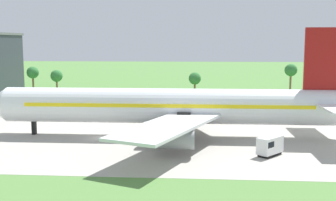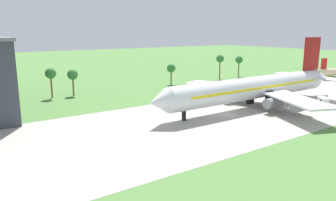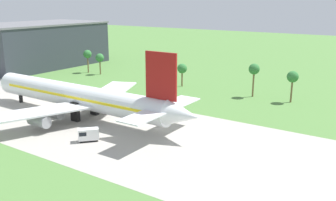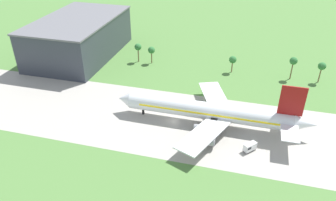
{
  "view_description": "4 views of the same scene",
  "coord_description": "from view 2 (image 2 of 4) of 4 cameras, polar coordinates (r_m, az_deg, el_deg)",
  "views": [
    {
      "loc": [
        17.83,
        -73.97,
        17.38
      ],
      "look_at": [
        12.43,
        2.09,
        6.74
      ],
      "focal_mm": 45.0,
      "sensor_mm": 36.0,
      "label": 1
    },
    {
      "loc": [
        -61.54,
        -60.47,
        22.24
      ],
      "look_at": [
        -17.82,
        2.09,
        5.74
      ],
      "focal_mm": 35.0,
      "sensor_mm": 36.0,
      "label": 2
    },
    {
      "loc": [
        88.63,
        -66.11,
        31.08
      ],
      "look_at": [
        42.69,
        2.09,
        8.96
      ],
      "focal_mm": 40.0,
      "sensor_mm": 36.0,
      "label": 3
    },
    {
      "loc": [
        25.14,
        -100.36,
        71.25
      ],
      "look_at": [
        -3.59,
        5.0,
        6.0
      ],
      "focal_mm": 35.0,
      "sensor_mm": 36.0,
      "label": 4
    }
  ],
  "objects": [
    {
      "name": "ground_plane",
      "position": [
        89.1,
        10.22,
        -2.45
      ],
      "size": [
        600.0,
        600.0,
        0.0
      ],
      "primitive_type": "plane",
      "color": "#517F3D"
    },
    {
      "name": "palm_tree_row",
      "position": [
        133.47,
        -1.0,
        5.96
      ],
      "size": [
        92.73,
        3.6,
        11.11
      ],
      "color": "brown",
      "rests_on": "ground_plane"
    },
    {
      "name": "baggage_tug",
      "position": [
        105.61,
        25.39,
        -0.27
      ],
      "size": [
        4.57,
        4.75,
        2.98
      ],
      "color": "black",
      "rests_on": "ground_plane"
    },
    {
      "name": "jet_airliner",
      "position": [
        99.61,
        15.28,
        2.2
      ],
      "size": [
        73.7,
        51.9,
        19.9
      ],
      "color": "white",
      "rests_on": "ground_plane"
    },
    {
      "name": "taxiway_strip",
      "position": [
        89.1,
        10.22,
        -2.45
      ],
      "size": [
        320.0,
        44.0,
        0.02
      ],
      "color": "#A8A399",
      "rests_on": "ground_plane"
    }
  ]
}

